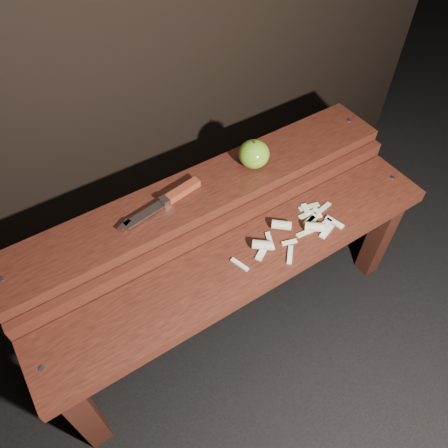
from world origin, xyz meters
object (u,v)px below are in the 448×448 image
apple (254,154)px  knife (173,196)px  bench_rear_tier (205,209)px  bench_front_tier (248,274)px

apple → knife: bearing=178.6°
bench_rear_tier → bench_front_tier: bearing=-90.0°
bench_rear_tier → apple: size_ratio=12.83×
apple → bench_front_tier: bearing=-127.1°
bench_front_tier → knife: size_ratio=4.53×
bench_front_tier → knife: knife is taller
apple → knife: (-0.27, 0.01, -0.03)m
bench_front_tier → apple: apple is taller
bench_rear_tier → apple: apple is taller
apple → knife: size_ratio=0.35×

